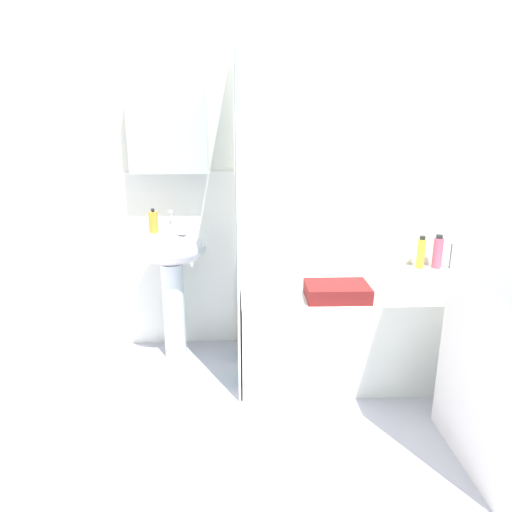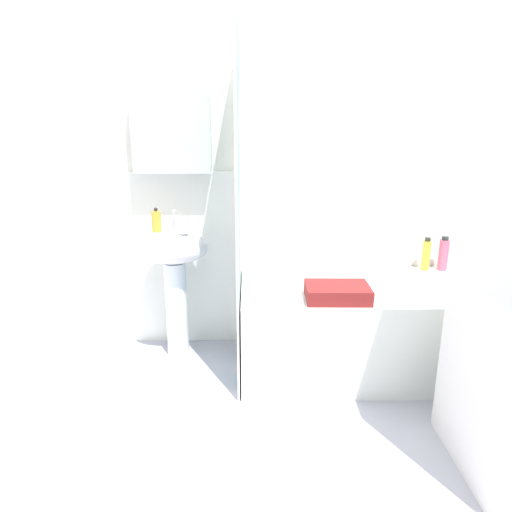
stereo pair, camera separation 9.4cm
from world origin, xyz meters
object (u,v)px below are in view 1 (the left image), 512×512
(toothbrush_cup, at_px, (181,226))
(towel_folded, at_px, (337,291))
(lotion_bottle, at_px, (421,253))
(body_wash_bottle, at_px, (438,252))
(soap_dispenser, at_px, (153,222))
(bathtub, at_px, (363,326))
(conditioner_bottle, at_px, (454,256))
(sink, at_px, (172,268))

(toothbrush_cup, height_order, towel_folded, toothbrush_cup)
(lotion_bottle, bearing_deg, body_wash_bottle, -2.93)
(lotion_bottle, height_order, towel_folded, lotion_bottle)
(soap_dispenser, height_order, bathtub, soap_dispenser)
(soap_dispenser, bearing_deg, bathtub, -8.73)
(bathtub, xyz_separation_m, body_wash_bottle, (0.56, 0.30, 0.39))
(soap_dispenser, relative_size, conditioner_bottle, 0.80)
(body_wash_bottle, bearing_deg, sink, -176.38)
(bathtub, distance_m, body_wash_bottle, 0.74)
(sink, relative_size, bathtub, 0.55)
(toothbrush_cup, height_order, lotion_bottle, toothbrush_cup)
(soap_dispenser, height_order, body_wash_bottle, soap_dispenser)
(body_wash_bottle, relative_size, lotion_bottle, 1.04)
(sink, height_order, lotion_bottle, sink)
(bathtub, relative_size, towel_folded, 4.38)
(toothbrush_cup, bearing_deg, lotion_bottle, 5.44)
(bathtub, height_order, lotion_bottle, lotion_bottle)
(lotion_bottle, distance_m, towel_folded, 0.86)
(bathtub, bearing_deg, lotion_bottle, 33.77)
(towel_folded, bearing_deg, sink, 157.26)
(toothbrush_cup, bearing_deg, conditioner_bottle, 4.05)
(lotion_bottle, bearing_deg, soap_dispenser, -176.71)
(bathtub, height_order, conditioner_bottle, conditioner_bottle)
(sink, xyz_separation_m, conditioner_bottle, (1.88, 0.09, 0.02))
(soap_dispenser, height_order, toothbrush_cup, soap_dispenser)
(bathtub, distance_m, lotion_bottle, 0.66)
(bathtub, relative_size, conditioner_bottle, 8.09)
(toothbrush_cup, xyz_separation_m, towel_folded, (0.89, -0.37, -0.30))
(soap_dispenser, xyz_separation_m, body_wash_bottle, (1.87, 0.10, -0.25))
(toothbrush_cup, relative_size, body_wash_bottle, 0.42)
(body_wash_bottle, bearing_deg, towel_folded, -146.93)
(sink, distance_m, towel_folded, 1.05)
(lotion_bottle, relative_size, towel_folded, 0.63)
(bathtub, bearing_deg, toothbrush_cup, 172.39)
(sink, xyz_separation_m, soap_dispenser, (-0.10, 0.02, 0.29))
(sink, xyz_separation_m, bathtub, (1.20, -0.18, -0.34))
(toothbrush_cup, relative_size, lotion_bottle, 0.44)
(conditioner_bottle, bearing_deg, bathtub, -157.52)
(sink, relative_size, body_wash_bottle, 3.67)
(towel_folded, bearing_deg, conditioner_bottle, 28.96)
(body_wash_bottle, bearing_deg, lotion_bottle, 177.07)
(soap_dispenser, distance_m, toothbrush_cup, 0.18)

